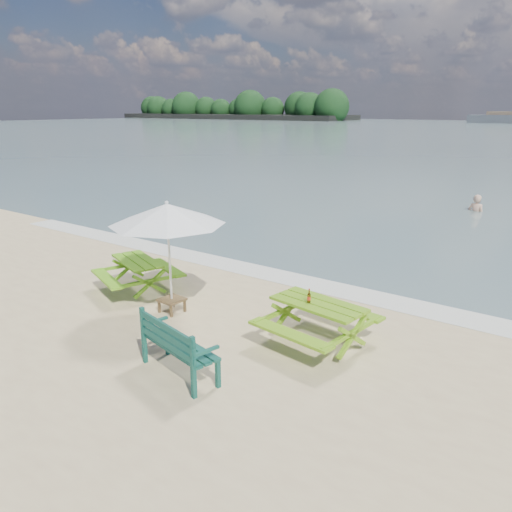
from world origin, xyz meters
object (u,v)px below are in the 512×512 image
Objects in this scene: side_table at (172,305)px; beer_bottle at (309,298)px; picnic_table_right at (318,324)px; picnic_table_left at (138,276)px; park_bench at (180,358)px; patio_umbrella at (167,214)px; swimmer at (475,217)px.

beer_bottle is at bearing 7.71° from side_table.
picnic_table_left is at bearing -179.64° from picnic_table_right.
beer_bottle is (1.10, 2.12, 0.58)m from park_bench.
patio_umbrella is 9.74× the size of beer_bottle.
picnic_table_right is at bearing 0.36° from picnic_table_left.
picnic_table_left is 1.61m from side_table.
patio_umbrella is (-1.90, 1.71, 1.78)m from park_bench.
side_table is 0.26× the size of swimmer.
park_bench is at bearing -42.06° from side_table.
swimmer is at bearing 80.20° from patio_umbrella.
patio_umbrella is at bearing -171.07° from picnic_table_right.
picnic_table_left is 4.56m from beer_bottle.
picnic_table_right is 3.60m from patio_umbrella.
swimmer is at bearing 87.72° from park_bench.
swimmer is at bearing 80.20° from side_table.
picnic_table_left is 0.89× the size of patio_umbrella.
picnic_table_right reaches higher than picnic_table_left.
beer_bottle is (3.00, 0.41, 0.72)m from side_table.
patio_umbrella is 1.31× the size of swimmer.
patio_umbrella reaches higher than park_bench.
park_bench is (3.43, -2.18, -0.07)m from picnic_table_left.
picnic_table_right is 4.21× the size of side_table.
picnic_table_left reaches higher than side_table.
side_table is at bearing -16.83° from picnic_table_left.
picnic_table_left is at bearing -105.92° from swimmer.
patio_umbrella reaches higher than picnic_table_right.
beer_bottle reaches higher than picnic_table_left.
beer_bottle is at bearing -0.74° from picnic_table_left.
picnic_table_right is at bearing 60.69° from park_bench.
swimmer is (-0.44, 14.40, -1.12)m from beer_bottle.
picnic_table_right is 8.20× the size of beer_bottle.
park_bench is 16.54m from swimmer.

